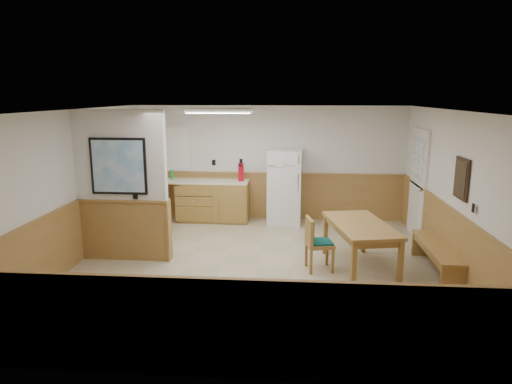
# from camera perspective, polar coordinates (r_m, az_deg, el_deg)

# --- Properties ---
(ground) EXTENTS (6.00, 6.00, 0.00)m
(ground) POSITION_cam_1_polar(r_m,az_deg,el_deg) (7.49, 0.14, -9.29)
(ground) COLOR tan
(ground) RESTS_ON ground
(ceiling) EXTENTS (6.00, 6.00, 0.02)m
(ceiling) POSITION_cam_1_polar(r_m,az_deg,el_deg) (6.98, 0.15, 10.20)
(ceiling) COLOR white
(ceiling) RESTS_ON back_wall
(back_wall) EXTENTS (6.00, 0.02, 2.50)m
(back_wall) POSITION_cam_1_polar(r_m,az_deg,el_deg) (10.08, 1.46, 3.64)
(back_wall) COLOR silver
(back_wall) RESTS_ON ground
(right_wall) EXTENTS (0.02, 6.00, 2.50)m
(right_wall) POSITION_cam_1_polar(r_m,az_deg,el_deg) (7.52, 23.57, -0.28)
(right_wall) COLOR silver
(right_wall) RESTS_ON ground
(left_wall) EXTENTS (0.02, 6.00, 2.50)m
(left_wall) POSITION_cam_1_polar(r_m,az_deg,el_deg) (7.94, -21.99, 0.45)
(left_wall) COLOR silver
(left_wall) RESTS_ON ground
(wainscot_back) EXTENTS (6.00, 0.04, 1.00)m
(wainscot_back) POSITION_cam_1_polar(r_m,az_deg,el_deg) (10.19, 1.43, -0.55)
(wainscot_back) COLOR #9D703E
(wainscot_back) RESTS_ON ground
(wainscot_right) EXTENTS (0.04, 6.00, 1.00)m
(wainscot_right) POSITION_cam_1_polar(r_m,az_deg,el_deg) (7.70, 22.96, -5.74)
(wainscot_right) COLOR #9D703E
(wainscot_right) RESTS_ON ground
(wainscot_left) EXTENTS (0.04, 6.00, 1.00)m
(wainscot_left) POSITION_cam_1_polar(r_m,az_deg,el_deg) (8.10, -21.44, -4.75)
(wainscot_left) COLOR #9D703E
(wainscot_left) RESTS_ON ground
(partition_wall) EXTENTS (1.50, 0.20, 2.50)m
(partition_wall) POSITION_cam_1_polar(r_m,az_deg,el_deg) (7.82, -16.42, 0.54)
(partition_wall) COLOR silver
(partition_wall) RESTS_ON ground
(kitchen_counter) EXTENTS (2.20, 0.61, 1.00)m
(kitchen_counter) POSITION_cam_1_polar(r_m,az_deg,el_deg) (10.05, -5.56, -1.01)
(kitchen_counter) COLOR olive
(kitchen_counter) RESTS_ON ground
(exterior_door) EXTENTS (0.07, 1.02, 2.15)m
(exterior_door) POSITION_cam_1_polar(r_m,az_deg,el_deg) (9.33, 19.56, 1.02)
(exterior_door) COLOR silver
(exterior_door) RESTS_ON ground
(kitchen_window) EXTENTS (0.80, 0.04, 1.00)m
(kitchen_window) POSITION_cam_1_polar(r_m,az_deg,el_deg) (10.34, -10.29, 5.35)
(kitchen_window) COLOR silver
(kitchen_window) RESTS_ON back_wall
(wall_painting) EXTENTS (0.04, 0.50, 0.60)m
(wall_painting) POSITION_cam_1_polar(r_m,az_deg,el_deg) (7.18, 24.28, 1.55)
(wall_painting) COLOR black
(wall_painting) RESTS_ON right_wall
(fluorescent_fixture) EXTENTS (1.20, 0.30, 0.09)m
(fluorescent_fixture) POSITION_cam_1_polar(r_m,az_deg,el_deg) (8.36, -4.71, 10.10)
(fluorescent_fixture) COLOR silver
(fluorescent_fixture) RESTS_ON ceiling
(refrigerator) EXTENTS (0.74, 0.74, 1.59)m
(refrigerator) POSITION_cam_1_polar(r_m,az_deg,el_deg) (9.78, 3.61, 0.67)
(refrigerator) COLOR silver
(refrigerator) RESTS_ON ground
(dining_table) EXTENTS (1.12, 1.75, 0.75)m
(dining_table) POSITION_cam_1_polar(r_m,az_deg,el_deg) (7.38, 12.90, -4.57)
(dining_table) COLOR #A7753D
(dining_table) RESTS_ON ground
(dining_bench) EXTENTS (0.38, 1.69, 0.45)m
(dining_bench) POSITION_cam_1_polar(r_m,az_deg,el_deg) (7.65, 21.68, -6.96)
(dining_bench) COLOR #A7753D
(dining_bench) RESTS_ON ground
(dining_chair) EXTENTS (0.62, 0.47, 0.85)m
(dining_chair) POSITION_cam_1_polar(r_m,az_deg,el_deg) (7.25, 7.34, -5.96)
(dining_chair) COLOR #A7753D
(dining_chair) RESTS_ON ground
(fire_extinguisher) EXTENTS (0.13, 0.13, 0.48)m
(fire_extinguisher) POSITION_cam_1_polar(r_m,az_deg,el_deg) (9.83, -1.89, 2.61)
(fire_extinguisher) COLOR #B8091B
(fire_extinguisher) RESTS_ON kitchen_counter
(soap_bottle) EXTENTS (0.07, 0.07, 0.21)m
(soap_bottle) POSITION_cam_1_polar(r_m,az_deg,el_deg) (10.18, -10.49, 2.13)
(soap_bottle) COLOR green
(soap_bottle) RESTS_ON kitchen_counter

